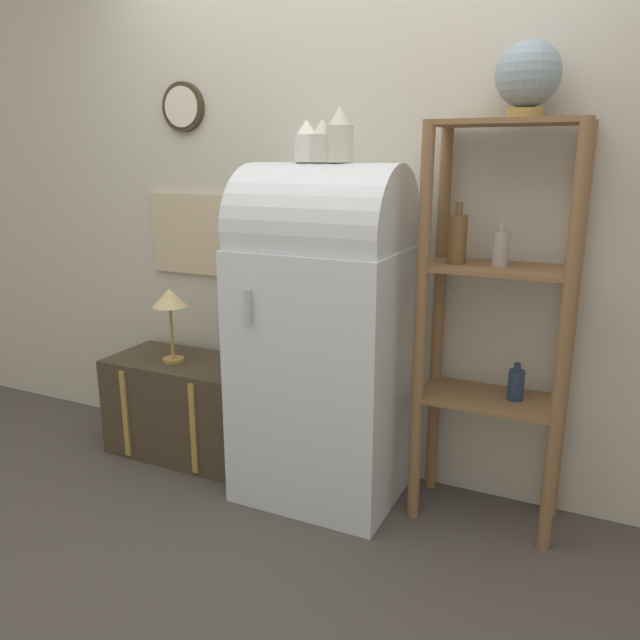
{
  "coord_description": "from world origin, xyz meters",
  "views": [
    {
      "loc": [
        1.12,
        -2.12,
        1.52
      ],
      "look_at": [
        -0.01,
        0.26,
        0.82
      ],
      "focal_mm": 35.0,
      "sensor_mm": 36.0,
      "label": 1
    }
  ],
  "objects_px": {
    "suitcase_trunk": "(185,406)",
    "globe": "(528,76)",
    "vase_left": "(307,142)",
    "desk_lamp": "(170,302)",
    "vase_center": "(323,142)",
    "refrigerator": "(323,331)",
    "vase_right": "(340,136)"
  },
  "relations": [
    {
      "from": "suitcase_trunk",
      "to": "globe",
      "type": "distance_m",
      "value": 2.21
    },
    {
      "from": "vase_left",
      "to": "desk_lamp",
      "type": "xyz_separation_m",
      "value": [
        -0.77,
        0.02,
        -0.76
      ]
    },
    {
      "from": "suitcase_trunk",
      "to": "globe",
      "type": "xyz_separation_m",
      "value": [
        1.58,
        0.1,
        1.55
      ]
    },
    {
      "from": "globe",
      "to": "vase_center",
      "type": "distance_m",
      "value": 0.81
    },
    {
      "from": "refrigerator",
      "to": "suitcase_trunk",
      "type": "bearing_deg",
      "value": 177.1
    },
    {
      "from": "suitcase_trunk",
      "to": "vase_right",
      "type": "bearing_deg",
      "value": -2.92
    },
    {
      "from": "vase_center",
      "to": "vase_right",
      "type": "bearing_deg",
      "value": 2.73
    },
    {
      "from": "vase_right",
      "to": "desk_lamp",
      "type": "distance_m",
      "value": 1.2
    },
    {
      "from": "refrigerator",
      "to": "globe",
      "type": "relative_size",
      "value": 5.34
    },
    {
      "from": "suitcase_trunk",
      "to": "vase_left",
      "type": "relative_size",
      "value": 4.48
    },
    {
      "from": "vase_left",
      "to": "globe",
      "type": "bearing_deg",
      "value": 10.08
    },
    {
      "from": "vase_center",
      "to": "globe",
      "type": "bearing_deg",
      "value": 10.9
    },
    {
      "from": "globe",
      "to": "desk_lamp",
      "type": "height_order",
      "value": "globe"
    },
    {
      "from": "suitcase_trunk",
      "to": "vase_center",
      "type": "distance_m",
      "value": 1.55
    },
    {
      "from": "vase_center",
      "to": "vase_right",
      "type": "xyz_separation_m",
      "value": [
        0.07,
        0.0,
        0.02
      ]
    },
    {
      "from": "refrigerator",
      "to": "vase_left",
      "type": "distance_m",
      "value": 0.8
    },
    {
      "from": "vase_left",
      "to": "desk_lamp",
      "type": "relative_size",
      "value": 0.45
    },
    {
      "from": "desk_lamp",
      "to": "vase_right",
      "type": "bearing_deg",
      "value": -0.74
    },
    {
      "from": "refrigerator",
      "to": "desk_lamp",
      "type": "distance_m",
      "value": 0.84
    },
    {
      "from": "vase_center",
      "to": "desk_lamp",
      "type": "bearing_deg",
      "value": 178.97
    },
    {
      "from": "desk_lamp",
      "to": "vase_left",
      "type": "bearing_deg",
      "value": -1.27
    },
    {
      "from": "refrigerator",
      "to": "vase_center",
      "type": "bearing_deg",
      "value": -65.82
    },
    {
      "from": "refrigerator",
      "to": "desk_lamp",
      "type": "xyz_separation_m",
      "value": [
        -0.84,
        0.01,
        0.04
      ]
    },
    {
      "from": "globe",
      "to": "vase_center",
      "type": "xyz_separation_m",
      "value": [
        -0.76,
        -0.15,
        -0.23
      ]
    },
    {
      "from": "vase_center",
      "to": "suitcase_trunk",
      "type": "bearing_deg",
      "value": 176.59
    },
    {
      "from": "vase_left",
      "to": "vase_center",
      "type": "height_order",
      "value": "same"
    },
    {
      "from": "globe",
      "to": "vase_center",
      "type": "bearing_deg",
      "value": -169.1
    },
    {
      "from": "vase_left",
      "to": "desk_lamp",
      "type": "height_order",
      "value": "vase_left"
    },
    {
      "from": "vase_center",
      "to": "desk_lamp",
      "type": "relative_size",
      "value": 0.45
    },
    {
      "from": "vase_right",
      "to": "suitcase_trunk",
      "type": "bearing_deg",
      "value": 177.08
    },
    {
      "from": "vase_left",
      "to": "vase_right",
      "type": "xyz_separation_m",
      "value": [
        0.15,
        0.01,
        0.02
      ]
    },
    {
      "from": "vase_left",
      "to": "vase_center",
      "type": "distance_m",
      "value": 0.07
    }
  ]
}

